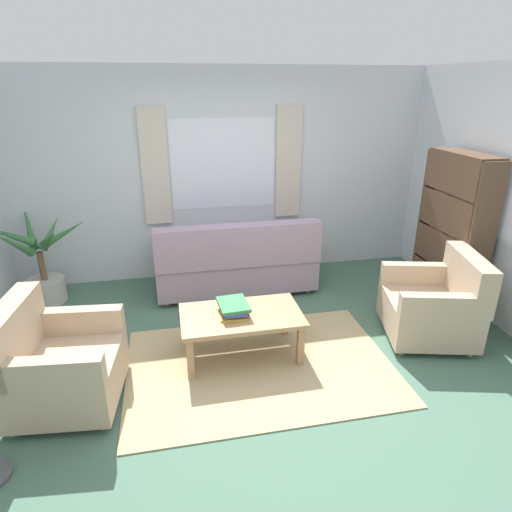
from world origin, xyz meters
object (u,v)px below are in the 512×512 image
object	(u,v)px
bookshelf	(451,238)
book_stack_on_table	(234,308)
armchair_left	(56,364)
armchair_right	(435,305)
potted_plant	(42,268)
couch	(236,262)
coffee_table	(241,319)

from	to	relation	value
bookshelf	book_stack_on_table	bearing A→B (deg)	102.90
armchair_left	armchair_right	xyz separation A→B (m)	(3.46, 0.28, 0.00)
potted_plant	bookshelf	size ratio (longest dim) A/B	0.68
couch	armchair_left	xyz separation A→B (m)	(-1.70, -1.72, -0.01)
armchair_left	coffee_table	bearing A→B (deg)	-71.45
armchair_left	book_stack_on_table	distance (m)	1.51
potted_plant	bookshelf	distance (m)	4.63
coffee_table	potted_plant	size ratio (longest dim) A/B	0.94
armchair_left	coffee_table	size ratio (longest dim) A/B	0.84
couch	armchair_right	bearing A→B (deg)	140.74
armchair_right	coffee_table	bearing A→B (deg)	-77.55
armchair_left	bookshelf	size ratio (longest dim) A/B	0.53
couch	coffee_table	world-z (taller)	couch
armchair_right	potted_plant	xyz separation A→B (m)	(-3.98, 1.59, 0.07)
armchair_left	potted_plant	size ratio (longest dim) A/B	0.79
armchair_left	bookshelf	xyz separation A→B (m)	(4.00, 0.94, 0.44)
armchair_left	book_stack_on_table	bearing A→B (deg)	-70.14
armchair_right	bookshelf	world-z (taller)	bookshelf
bookshelf	potted_plant	bearing A→B (deg)	78.41
couch	potted_plant	distance (m)	2.23
couch	bookshelf	distance (m)	2.47
couch	book_stack_on_table	xyz separation A→B (m)	(-0.24, -1.36, 0.13)
armchair_left	potted_plant	xyz separation A→B (m)	(-0.52, 1.87, 0.07)
couch	bookshelf	bearing A→B (deg)	161.30
armchair_right	book_stack_on_table	xyz separation A→B (m)	(-2.00, 0.08, 0.14)
couch	potted_plant	bearing A→B (deg)	-3.83
book_stack_on_table	potted_plant	xyz separation A→B (m)	(-1.98, 1.51, -0.07)
book_stack_on_table	bookshelf	world-z (taller)	bookshelf
armchair_right	bookshelf	bearing A→B (deg)	154.93
armchair_left	book_stack_on_table	xyz separation A→B (m)	(1.46, 0.36, 0.14)
armchair_left	armchair_right	distance (m)	3.47
armchair_right	bookshelf	size ratio (longest dim) A/B	0.59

